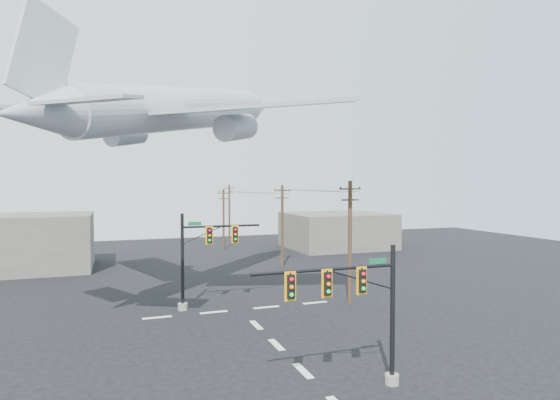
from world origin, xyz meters
name	(u,v)px	position (x,y,z in m)	size (l,w,h in m)	color
ground	(303,371)	(0.00, 0.00, 0.00)	(120.00, 120.00, 0.00)	black
lane_markings	(269,338)	(0.00, 5.33, 0.01)	(14.00, 21.20, 0.01)	white
signal_mast_near	(360,309)	(1.56, -2.88, 3.72)	(7.15, 0.72, 6.51)	gray
signal_mast_far	(200,258)	(-2.78, 13.34, 3.80)	(6.27, 0.79, 7.14)	gray
utility_pole_a	(350,239)	(8.53, 11.02, 5.00)	(1.91, 0.32, 9.55)	#4C3220
utility_pole_b	(282,224)	(8.97, 27.60, 4.81)	(1.77, 0.80, 9.19)	#4C3220
utility_pole_c	(224,218)	(6.01, 43.83, 4.48)	(1.69, 0.69, 8.57)	#4C3220
utility_pole_d	(229,210)	(10.14, 57.48, 4.81)	(1.90, 0.32, 9.19)	#4C3220
power_lines	(257,191)	(8.11, 34.47, 8.39)	(5.78, 46.46, 0.50)	black
airliner	(179,110)	(-3.94, 15.32, 14.99)	(24.83, 24.98, 7.99)	#AAB0B7
building_left	(1,244)	(-20.00, 35.00, 3.00)	(18.00, 10.00, 6.00)	#67635B
building_right	(337,230)	(22.00, 40.00, 2.50)	(14.00, 12.00, 5.00)	#67635B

